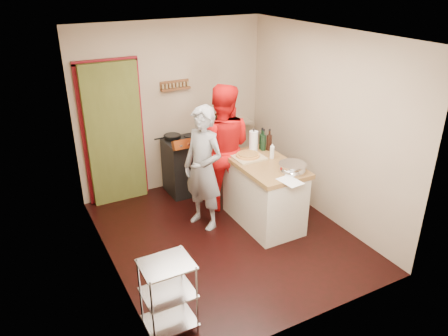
{
  "coord_description": "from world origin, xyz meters",
  "views": [
    {
      "loc": [
        -2.35,
        -4.33,
        3.27
      ],
      "look_at": [
        -0.03,
        0.0,
        1.0
      ],
      "focal_mm": 35.0,
      "sensor_mm": 36.0,
      "label": 1
    }
  ],
  "objects_px": {
    "stove": "(186,165)",
    "island": "(264,191)",
    "person_stripe": "(203,169)",
    "wire_shelving": "(168,294)",
    "person_red": "(222,148)"
  },
  "relations": [
    {
      "from": "island",
      "to": "person_red",
      "type": "bearing_deg",
      "value": 112.37
    },
    {
      "from": "stove",
      "to": "island",
      "type": "relative_size",
      "value": 0.73
    },
    {
      "from": "wire_shelving",
      "to": "island",
      "type": "bearing_deg",
      "value": 33.45
    },
    {
      "from": "island",
      "to": "person_stripe",
      "type": "distance_m",
      "value": 0.9
    },
    {
      "from": "stove",
      "to": "island",
      "type": "bearing_deg",
      "value": -67.59
    },
    {
      "from": "island",
      "to": "person_red",
      "type": "distance_m",
      "value": 0.87
    },
    {
      "from": "wire_shelving",
      "to": "person_stripe",
      "type": "relative_size",
      "value": 0.47
    },
    {
      "from": "person_red",
      "to": "stove",
      "type": "bearing_deg",
      "value": -38.42
    },
    {
      "from": "wire_shelving",
      "to": "island",
      "type": "relative_size",
      "value": 0.58
    },
    {
      "from": "wire_shelving",
      "to": "island",
      "type": "distance_m",
      "value": 2.27
    },
    {
      "from": "wire_shelving",
      "to": "person_red",
      "type": "bearing_deg",
      "value": 50.4
    },
    {
      "from": "stove",
      "to": "person_stripe",
      "type": "bearing_deg",
      "value": -100.06
    },
    {
      "from": "person_stripe",
      "to": "island",
      "type": "bearing_deg",
      "value": 43.28
    },
    {
      "from": "wire_shelving",
      "to": "island",
      "type": "xyz_separation_m",
      "value": [
        1.89,
        1.25,
        0.04
      ]
    },
    {
      "from": "stove",
      "to": "person_stripe",
      "type": "relative_size",
      "value": 0.59
    }
  ]
}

